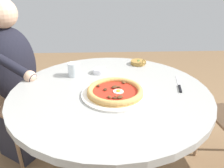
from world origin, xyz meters
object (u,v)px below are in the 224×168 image
(cafe_chair_diner, at_px, (6,88))
(ramekin_capers, at_px, (100,71))
(diner_person, at_px, (19,93))
(steak_knife, at_px, (179,86))
(dining_table, at_px, (110,114))
(olive_pan, at_px, (138,62))
(water_glass, at_px, (74,70))
(pizza_on_plate, at_px, (115,92))

(cafe_chair_diner, bearing_deg, ramekin_capers, 70.05)
(ramekin_capers, height_order, diner_person, diner_person)
(steak_knife, relative_size, diner_person, 0.18)
(dining_table, distance_m, olive_pan, 0.45)
(diner_person, bearing_deg, water_glass, 63.95)
(pizza_on_plate, xyz_separation_m, cafe_chair_diner, (-0.54, -0.79, -0.23))
(pizza_on_plate, xyz_separation_m, ramekin_capers, (-0.28, -0.08, -0.00))
(olive_pan, bearing_deg, diner_person, -92.66)
(water_glass, bearing_deg, pizza_on_plate, 42.84)
(olive_pan, height_order, cafe_chair_diner, cafe_chair_diner)
(olive_pan, height_order, diner_person, diner_person)
(steak_knife, height_order, ramekin_capers, ramekin_capers)
(ramekin_capers, bearing_deg, steak_knife, 64.40)
(pizza_on_plate, relative_size, cafe_chair_diner, 0.39)
(pizza_on_plate, bearing_deg, diner_person, -124.64)
(water_glass, xyz_separation_m, olive_pan, (-0.18, 0.41, -0.02))
(pizza_on_plate, height_order, steak_knife, pizza_on_plate)
(dining_table, relative_size, olive_pan, 9.16)
(pizza_on_plate, height_order, water_glass, water_glass)
(ramekin_capers, height_order, cafe_chair_diner, cafe_chair_diner)
(ramekin_capers, bearing_deg, dining_table, 14.57)
(ramekin_capers, xyz_separation_m, olive_pan, (-0.14, 0.26, -0.00))
(diner_person, distance_m, cafe_chair_diner, 0.14)
(pizza_on_plate, relative_size, steak_knife, 1.58)
(steak_knife, distance_m, olive_pan, 0.38)
(water_glass, bearing_deg, ramekin_capers, 102.66)
(dining_table, xyz_separation_m, olive_pan, (-0.36, 0.20, 0.17))
(olive_pan, distance_m, cafe_chair_diner, 1.00)
(pizza_on_plate, bearing_deg, water_glass, -137.16)
(dining_table, relative_size, diner_person, 0.89)
(pizza_on_plate, bearing_deg, olive_pan, 157.04)
(steak_knife, bearing_deg, olive_pan, -154.11)
(pizza_on_plate, xyz_separation_m, olive_pan, (-0.42, 0.18, -0.00))
(olive_pan, relative_size, cafe_chair_diner, 0.13)
(dining_table, height_order, diner_person, diner_person)
(steak_knife, relative_size, olive_pan, 1.88)
(ramekin_capers, bearing_deg, cafe_chair_diner, -109.95)
(steak_knife, distance_m, diner_person, 1.11)
(steak_knife, xyz_separation_m, ramekin_capers, (-0.20, -0.43, 0.01))
(dining_table, bearing_deg, ramekin_capers, -165.43)
(pizza_on_plate, distance_m, ramekin_capers, 0.29)
(pizza_on_plate, height_order, olive_pan, olive_pan)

